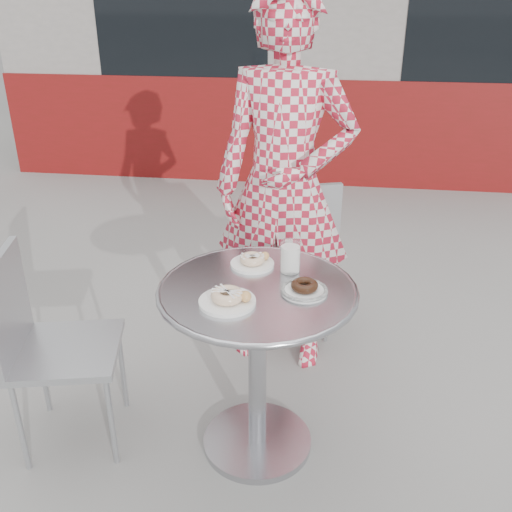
# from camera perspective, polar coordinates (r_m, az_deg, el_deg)

# --- Properties ---
(ground) EXTENTS (60.00, 60.00, 0.00)m
(ground) POSITION_cam_1_polar(r_m,az_deg,el_deg) (2.56, 0.34, -18.79)
(ground) COLOR #999792
(ground) RESTS_ON ground
(storefront) EXTENTS (6.02, 4.55, 3.00)m
(storefront) POSITION_cam_1_polar(r_m,az_deg,el_deg) (7.38, 6.52, 23.10)
(storefront) COLOR gray
(storefront) RESTS_ON ground
(bistro_table) EXTENTS (0.76, 0.76, 0.77)m
(bistro_table) POSITION_cam_1_polar(r_m,az_deg,el_deg) (2.23, 0.15, -7.41)
(bistro_table) COLOR silver
(bistro_table) RESTS_ON ground
(chair_far) EXTENTS (0.55, 0.55, 0.92)m
(chair_far) POSITION_cam_1_polar(r_m,az_deg,el_deg) (3.17, 3.05, -2.81)
(chair_far) COLOR #B0B3B8
(chair_far) RESTS_ON ground
(chair_left) EXTENTS (0.50, 0.50, 0.87)m
(chair_left) POSITION_cam_1_polar(r_m,az_deg,el_deg) (2.57, -18.12, -12.20)
(chair_left) COLOR #B0B3B8
(chair_left) RESTS_ON ground
(seated_person) EXTENTS (0.72, 0.52, 1.83)m
(seated_person) POSITION_cam_1_polar(r_m,az_deg,el_deg) (2.71, 2.88, 6.75)
(seated_person) COLOR #B11B31
(seated_person) RESTS_ON ground
(plate_far) EXTENTS (0.18, 0.18, 0.05)m
(plate_far) POSITION_cam_1_polar(r_m,az_deg,el_deg) (2.29, -0.30, -0.50)
(plate_far) COLOR white
(plate_far) RESTS_ON bistro_table
(plate_near) EXTENTS (0.20, 0.20, 0.05)m
(plate_near) POSITION_cam_1_polar(r_m,az_deg,el_deg) (2.02, -2.79, -4.24)
(plate_near) COLOR white
(plate_near) RESTS_ON bistro_table
(plate_checker) EXTENTS (0.17, 0.17, 0.05)m
(plate_checker) POSITION_cam_1_polar(r_m,az_deg,el_deg) (2.10, 4.85, -3.29)
(plate_checker) COLOR white
(plate_checker) RESTS_ON bistro_table
(milk_cup) EXTENTS (0.08, 0.08, 0.13)m
(milk_cup) POSITION_cam_1_polar(r_m,az_deg,el_deg) (2.22, 3.45, -0.17)
(milk_cup) COLOR white
(milk_cup) RESTS_ON bistro_table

